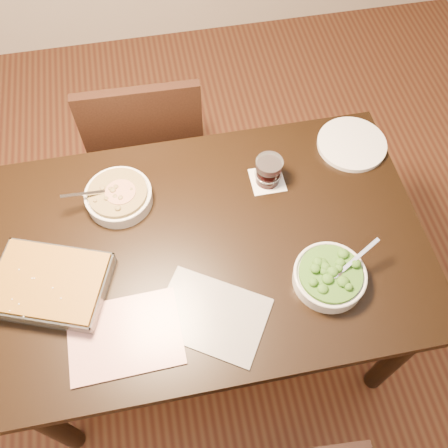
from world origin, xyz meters
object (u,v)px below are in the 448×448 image
at_px(stew_bowl, 119,196).
at_px(wine_tumbler, 268,171).
at_px(baking_dish, 50,284).
at_px(dinner_plate, 352,144).
at_px(broccoli_bowl, 330,276).
at_px(chair_far, 148,144).
at_px(table, 209,258).

bearing_deg(stew_bowl, wine_tumbler, -1.08).
relative_size(baking_dish, wine_tumbler, 3.94).
bearing_deg(dinner_plate, broccoli_bowl, -115.79).
bearing_deg(chair_far, dinner_plate, 156.76).
distance_m(stew_bowl, wine_tumbler, 0.51).
relative_size(broccoli_bowl, baking_dish, 0.60).
xyz_separation_m(baking_dish, dinner_plate, (1.07, 0.36, -0.02)).
relative_size(table, broccoli_bowl, 5.82).
xyz_separation_m(stew_bowl, broccoli_bowl, (0.60, -0.41, -0.00)).
xyz_separation_m(broccoli_bowl, chair_far, (-0.49, 0.83, -0.25)).
bearing_deg(baking_dish, dinner_plate, 38.94).
bearing_deg(baking_dish, broccoli_bowl, 11.04).
bearing_deg(wine_tumbler, dinner_plate, 15.62).
bearing_deg(broccoli_bowl, wine_tumbler, 103.20).
height_order(stew_bowl, wine_tumbler, wine_tumbler).
xyz_separation_m(table, dinner_plate, (0.58, 0.30, 0.10)).
bearing_deg(broccoli_bowl, dinner_plate, 64.21).
relative_size(baking_dish, dinner_plate, 1.61).
xyz_separation_m(table, stew_bowl, (-0.26, 0.22, 0.13)).
bearing_deg(broccoli_bowl, baking_dish, 170.90).
bearing_deg(stew_bowl, baking_dish, -129.09).
height_order(dinner_plate, chair_far, chair_far).
bearing_deg(chair_far, table, 104.80).
bearing_deg(baking_dish, chair_far, 84.37).
relative_size(broccoli_bowl, dinner_plate, 0.97).
bearing_deg(dinner_plate, wine_tumbler, -164.38).
height_order(stew_bowl, chair_far, chair_far).
height_order(baking_dish, wine_tumbler, wine_tumbler).
bearing_deg(wine_tumbler, table, -139.42).
xyz_separation_m(broccoli_bowl, dinner_plate, (0.24, 0.50, -0.02)).
relative_size(table, wine_tumbler, 13.80).
bearing_deg(broccoli_bowl, chair_far, 120.46).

